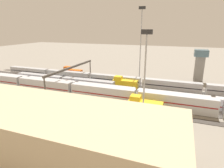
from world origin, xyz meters
TOP-DOWN VIEW (x-y plane):
  - ground_plane at (0.00, 0.00)m, footprint 400.00×400.00m
  - track_bed_0 at (0.00, -15.00)m, footprint 140.00×2.80m
  - track_bed_1 at (0.00, -10.00)m, footprint 140.00×2.80m
  - track_bed_2 at (0.00, -5.00)m, footprint 140.00×2.80m
  - track_bed_3 at (0.00, 0.00)m, footprint 140.00×2.80m
  - track_bed_4 at (0.00, 5.00)m, footprint 140.00×2.80m
  - track_bed_5 at (0.00, 10.00)m, footprint 140.00×2.80m
  - track_bed_6 at (0.00, 15.00)m, footprint 140.00×2.80m
  - train_on_track_3 at (18.93, 0.00)m, footprint 47.20×3.06m
  - train_on_track_6 at (-19.68, 15.00)m, footprint 10.00×3.00m
  - train_on_track_1 at (-1.49, -10.00)m, footprint 119.80×3.06m
  - train_on_track_4 at (-2.72, 5.00)m, footprint 119.80×3.06m
  - train_on_track_5 at (-4.13, 10.00)m, footprint 119.80×3.06m
  - train_on_track_0 at (23.53, -15.00)m, footprint 10.00×3.00m
  - train_on_track_2 at (-7.51, -5.00)m, footprint 10.00×3.00m
  - light_mast_0 at (-10.90, -17.55)m, footprint 2.80×0.70m
  - light_mast_1 at (-19.93, 18.38)m, footprint 2.80×0.70m
  - signal_gantry at (14.18, 0.00)m, footprint 0.70×35.00m
  - maintenance_shed at (-3.78, 39.90)m, footprint 55.17×17.67m
  - control_tower at (-36.73, -29.41)m, footprint 6.00×6.00m

SIDE VIEW (x-z plane):
  - ground_plane at x=0.00m, z-range 0.00..0.00m
  - track_bed_0 at x=0.00m, z-range 0.00..0.12m
  - track_bed_1 at x=0.00m, z-range 0.00..0.12m
  - track_bed_2 at x=0.00m, z-range 0.00..0.12m
  - track_bed_3 at x=0.00m, z-range 0.00..0.12m
  - track_bed_4 at x=0.00m, z-range 0.00..0.12m
  - track_bed_5 at x=0.00m, z-range 0.00..0.12m
  - track_bed_6 at x=0.00m, z-range 0.00..0.12m
  - train_on_track_3 at x=18.93m, z-range 0.10..3.90m
  - train_on_track_4 at x=-2.72m, z-range 0.10..3.90m
  - train_on_track_1 at x=-1.49m, z-range 0.12..3.92m
  - train_on_track_6 at x=-19.68m, z-range -0.34..4.66m
  - train_on_track_0 at x=23.53m, z-range -0.34..4.66m
  - train_on_track_2 at x=-7.51m, z-range -0.34..4.66m
  - train_on_track_5 at x=-4.13m, z-range 0.11..5.11m
  - maintenance_shed at x=-3.78m, z-range 0.00..9.79m
  - signal_gantry at x=14.18m, z-range 3.25..12.05m
  - control_tower at x=-36.73m, z-range 1.19..15.80m
  - light_mast_1 at x=-19.93m, z-range 3.57..27.54m
  - light_mast_0 at x=-10.90m, z-range 3.96..36.86m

